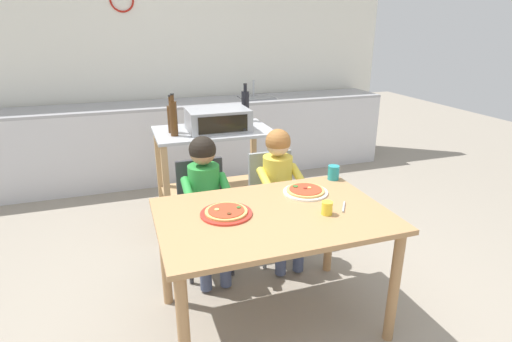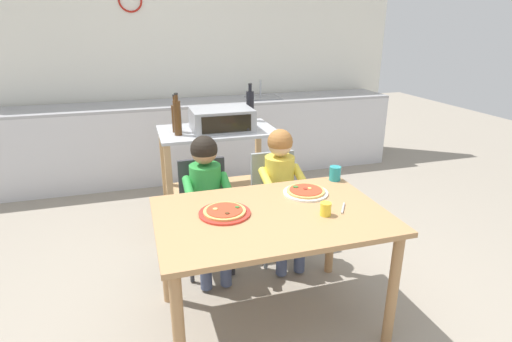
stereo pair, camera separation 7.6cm
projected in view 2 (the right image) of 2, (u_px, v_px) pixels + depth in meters
The scene contains 18 objects.
ground_plane at pixel (226, 229), 3.68m from camera, with size 12.44×12.44×0.00m, color gray.
back_wall_tiled at pixel (187, 58), 4.95m from camera, with size 5.35×0.14×2.70m.
kitchen_counter at pixel (196, 139), 4.89m from camera, with size 4.82×0.60×1.09m.
kitchen_island_cart at pixel (218, 161), 3.64m from camera, with size 1.00×0.62×0.88m.
toaster_oven at pixel (222, 119), 3.49m from camera, with size 0.52×0.38×0.18m.
bottle_slim_sauce at pixel (250, 105), 3.81m from camera, with size 0.07×0.07×0.35m.
bottle_clear_vinegar at pixel (175, 118), 3.41m from camera, with size 0.06×0.06×0.31m.
bottle_dark_olive_oil at pixel (177, 117), 3.31m from camera, with size 0.06×0.06×0.34m.
dining_table at pixel (271, 229), 2.35m from camera, with size 1.30×0.87×0.74m.
dining_chair_left at pixel (205, 207), 2.99m from camera, with size 0.36×0.36×0.81m.
dining_chair_right at pixel (276, 198), 3.15m from camera, with size 0.36×0.36×0.81m.
child_in_green_shirt at pixel (207, 191), 2.82m from camera, with size 0.32×0.42×1.01m.
child_in_yellow_shirt at pixel (282, 182), 2.98m from camera, with size 0.32×0.42×1.02m.
pizza_plate_red_rimmed at pixel (225, 212), 2.30m from camera, with size 0.29×0.29×0.03m.
pizza_plate_white at pixel (306, 192), 2.57m from camera, with size 0.28×0.28×0.03m.
drinking_cup_teal at pixel (335, 173), 2.78m from camera, with size 0.08×0.08×0.10m, color teal.
drinking_cup_yellow at pixel (326, 209), 2.27m from camera, with size 0.06×0.06×0.08m, color yellow.
serving_spoon at pixel (343, 208), 2.36m from camera, with size 0.01×0.01×0.14m, color #B7BABF.
Camera 2 is at (-0.69, -1.98, 1.75)m, focal length 28.63 mm.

